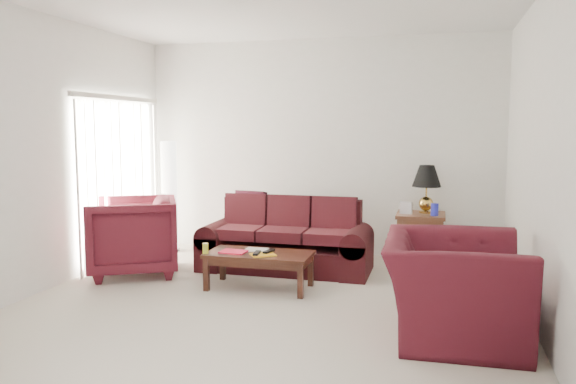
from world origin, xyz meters
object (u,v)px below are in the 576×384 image
object	(u,v)px
coffee_table	(259,270)
armchair_left	(133,236)
end_table	(420,239)
armchair_right	(453,287)
sofa	(285,236)
floor_lamp	(169,196)

from	to	relation	value
coffee_table	armchair_left	bearing A→B (deg)	-169.59
end_table	coffee_table	distance (m)	2.33
armchair_right	end_table	bearing A→B (deg)	6.47
end_table	coffee_table	size ratio (longest dim) A/B	0.58
sofa	armchair_right	bearing A→B (deg)	-36.57
armchair_right	floor_lamp	bearing A→B (deg)	56.56
end_table	armchair_right	world-z (taller)	armchair_right
armchair_left	floor_lamp	bearing A→B (deg)	158.95
end_table	armchair_right	distance (m)	2.57
floor_lamp	armchair_right	world-z (taller)	floor_lamp
sofa	coffee_table	world-z (taller)	sofa
sofa	end_table	distance (m)	1.79
sofa	armchair_right	size ratio (longest dim) A/B	1.61
armchair_left	coffee_table	xyz separation A→B (m)	(1.68, -0.20, -0.27)
end_table	floor_lamp	distance (m)	3.55
coffee_table	armchair_right	bearing A→B (deg)	-7.47
floor_lamp	armchair_right	xyz separation A→B (m)	(3.87, -2.42, -0.38)
sofa	coffee_table	bearing A→B (deg)	-88.50
floor_lamp	armchair_right	bearing A→B (deg)	-32.03
floor_lamp	coffee_table	bearing A→B (deg)	-39.05
floor_lamp	coffee_table	world-z (taller)	floor_lamp
armchair_left	armchair_right	world-z (taller)	armchair_left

